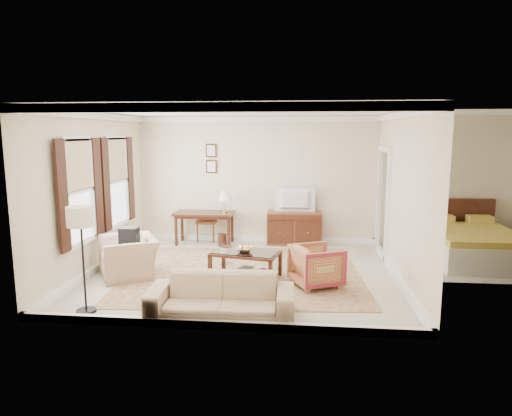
% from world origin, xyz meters
% --- Properties ---
extents(room_shell, '(5.51, 5.01, 2.91)m').
position_xyz_m(room_shell, '(0.00, 0.00, 2.47)').
color(room_shell, beige).
rests_on(room_shell, ground).
extents(annex_bedroom, '(3.00, 2.70, 2.90)m').
position_xyz_m(annex_bedroom, '(4.49, 1.15, 0.34)').
color(annex_bedroom, beige).
rests_on(annex_bedroom, ground).
extents(window_front, '(0.12, 1.56, 1.80)m').
position_xyz_m(window_front, '(-2.70, -0.70, 1.55)').
color(window_front, '#CCB284').
rests_on(window_front, room_shell).
extents(window_rear, '(0.12, 1.56, 1.80)m').
position_xyz_m(window_rear, '(-2.70, 0.90, 1.55)').
color(window_rear, '#CCB284').
rests_on(window_rear, room_shell).
extents(doorway, '(0.10, 1.12, 2.25)m').
position_xyz_m(doorway, '(2.71, 1.50, 1.08)').
color(doorway, white).
rests_on(doorway, room_shell).
extents(rug, '(4.43, 3.88, 0.01)m').
position_xyz_m(rug, '(-0.00, -0.06, 0.01)').
color(rug, maroon).
rests_on(rug, room_shell).
extents(writing_desk, '(1.36, 0.68, 0.74)m').
position_xyz_m(writing_desk, '(-1.16, 2.06, 0.63)').
color(writing_desk, '#462014').
rests_on(writing_desk, room_shell).
extents(desk_chair, '(0.47, 0.47, 1.05)m').
position_xyz_m(desk_chair, '(-1.18, 2.41, 0.53)').
color(desk_chair, brown).
rests_on(desk_chair, room_shell).
extents(desk_lamp, '(0.32, 0.32, 0.50)m').
position_xyz_m(desk_lamp, '(-0.68, 2.06, 0.99)').
color(desk_lamp, silver).
rests_on(desk_lamp, writing_desk).
extents(framed_prints, '(0.25, 0.04, 0.68)m').
position_xyz_m(framed_prints, '(-1.06, 2.47, 1.94)').
color(framed_prints, '#462014').
rests_on(framed_prints, room_shell).
extents(sideboard, '(1.23, 0.47, 0.76)m').
position_xyz_m(sideboard, '(0.89, 2.23, 0.38)').
color(sideboard, brown).
rests_on(sideboard, room_shell).
extents(tv, '(0.87, 0.50, 0.11)m').
position_xyz_m(tv, '(0.89, 2.21, 1.20)').
color(tv, black).
rests_on(tv, sideboard).
extents(coffee_table, '(1.27, 0.91, 0.49)m').
position_xyz_m(coffee_table, '(0.08, -0.32, 0.37)').
color(coffee_table, '#462014').
rests_on(coffee_table, room_shell).
extents(fruit_bowl, '(0.42, 0.42, 0.10)m').
position_xyz_m(fruit_bowl, '(0.06, -0.36, 0.54)').
color(fruit_bowl, silver).
rests_on(fruit_bowl, coffee_table).
extents(book_a, '(0.27, 0.15, 0.38)m').
position_xyz_m(book_a, '(-0.02, -0.31, 0.19)').
color(book_a, brown).
rests_on(book_a, coffee_table).
extents(book_b, '(0.22, 0.21, 0.38)m').
position_xyz_m(book_b, '(0.28, -0.41, 0.18)').
color(book_b, brown).
rests_on(book_b, coffee_table).
extents(striped_armchair, '(0.94, 0.96, 0.76)m').
position_xyz_m(striped_armchair, '(1.30, -0.62, 0.38)').
color(striped_armchair, maroon).
rests_on(striped_armchair, room_shell).
extents(club_armchair, '(1.14, 1.27, 0.94)m').
position_xyz_m(club_armchair, '(-2.01, -0.39, 0.47)').
color(club_armchair, tan).
rests_on(club_armchair, room_shell).
extents(backpack, '(0.38, 0.39, 0.40)m').
position_xyz_m(backpack, '(-1.99, -0.38, 0.71)').
color(backpack, black).
rests_on(backpack, club_armchair).
extents(sofa, '(2.03, 0.65, 0.78)m').
position_xyz_m(sofa, '(-0.04, -2.06, 0.39)').
color(sofa, tan).
rests_on(sofa, room_shell).
extents(floor_lamp, '(0.38, 0.38, 1.53)m').
position_xyz_m(floor_lamp, '(-1.99, -2.09, 1.28)').
color(floor_lamp, black).
rests_on(floor_lamp, room_shell).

